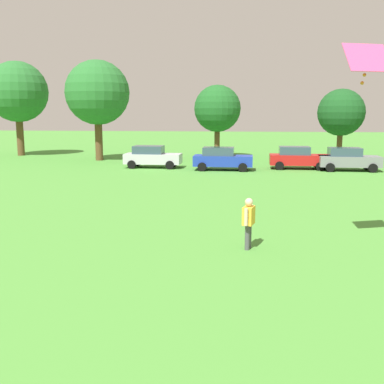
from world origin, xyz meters
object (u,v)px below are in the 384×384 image
(kite, at_px, (367,59))
(tree_left, at_px, (97,93))
(tree_center_right, at_px, (341,113))
(tree_center_left, at_px, (217,109))
(adult_bystander, at_px, (249,219))
(parked_car_blue_1, at_px, (222,159))
(tree_far_left, at_px, (17,92))
(parked_car_gray_3, at_px, (348,159))
(parked_car_red_2, at_px, (298,158))
(parked_car_silver_0, at_px, (152,157))

(kite, distance_m, tree_left, 30.73)
(tree_center_right, bearing_deg, tree_center_left, 167.92)
(tree_left, bearing_deg, adult_bystander, -62.65)
(parked_car_blue_1, bearing_deg, tree_far_left, 154.94)
(adult_bystander, distance_m, tree_far_left, 37.69)
(tree_far_left, xyz_separation_m, tree_center_left, (19.60, -0.01, -1.63))
(adult_bystander, height_order, tree_center_left, tree_center_left)
(adult_bystander, xyz_separation_m, parked_car_gray_3, (7.06, 20.71, -0.08))
(tree_center_right, bearing_deg, parked_car_gray_3, -94.89)
(kite, bearing_deg, tree_left, 122.60)
(parked_car_gray_3, distance_m, tree_left, 21.68)
(parked_car_gray_3, xyz_separation_m, tree_left, (-20.44, 5.16, 5.05))
(parked_car_red_2, bearing_deg, parked_car_blue_1, -165.23)
(adult_bystander, height_order, parked_car_gray_3, parked_car_gray_3)
(adult_bystander, xyz_separation_m, tree_left, (-13.38, 25.88, 4.96))
(parked_car_silver_0, height_order, parked_car_blue_1, same)
(parked_car_blue_1, xyz_separation_m, tree_far_left, (-20.67, 9.67, 5.34))
(parked_car_silver_0, bearing_deg, adult_bystander, -70.21)
(tree_far_left, distance_m, tree_center_left, 19.67)
(parked_car_silver_0, bearing_deg, parked_car_red_2, 3.01)
(tree_center_left, bearing_deg, parked_car_gray_3, -41.09)
(kite, height_order, parked_car_red_2, kite)
(tree_far_left, distance_m, tree_center_right, 30.50)
(parked_car_gray_3, relative_size, tree_center_left, 0.64)
(tree_center_left, relative_size, tree_center_right, 1.09)
(parked_car_blue_1, distance_m, tree_center_right, 12.61)
(parked_car_blue_1, bearing_deg, parked_car_gray_3, 4.84)
(tree_left, bearing_deg, tree_center_right, 3.88)
(parked_car_blue_1, height_order, tree_center_right, tree_center_right)
(parked_car_red_2, xyz_separation_m, tree_center_right, (4.08, 5.88, 3.34))
(adult_bystander, xyz_separation_m, tree_far_left, (-22.73, 29.61, 5.26))
(parked_car_gray_3, distance_m, tree_center_left, 14.02)
(kite, relative_size, tree_center_right, 0.23)
(kite, distance_m, parked_car_blue_1, 21.16)
(parked_car_red_2, height_order, tree_center_left, tree_center_left)
(parked_car_silver_0, height_order, tree_center_right, tree_center_right)
(parked_car_gray_3, xyz_separation_m, tree_far_left, (-29.79, 8.89, 5.34))
(parked_car_silver_0, bearing_deg, tree_left, 139.43)
(parked_car_silver_0, xyz_separation_m, tree_far_left, (-15.23, 8.77, 5.34))
(parked_car_silver_0, xyz_separation_m, parked_car_red_2, (11.03, 0.58, 0.00))
(tree_far_left, distance_m, tree_left, 10.07)
(kite, height_order, tree_center_right, tree_center_right)
(adult_bystander, distance_m, tree_left, 29.55)
(kite, bearing_deg, parked_car_gray_3, 79.38)
(adult_bystander, relative_size, tree_far_left, 0.17)
(parked_car_gray_3, bearing_deg, kite, -100.62)
(parked_car_gray_3, height_order, tree_center_left, tree_center_left)
(tree_center_left, bearing_deg, tree_far_left, 179.97)
(parked_car_blue_1, relative_size, tree_center_left, 0.64)
(tree_left, bearing_deg, parked_car_red_2, -14.77)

